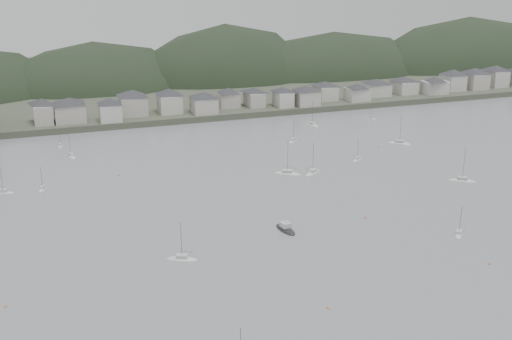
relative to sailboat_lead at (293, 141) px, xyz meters
name	(u,v)px	position (x,y,z in m)	size (l,w,h in m)	color
ground	(367,290)	(-34.60, -123.65, -0.18)	(900.00, 900.00, 0.00)	slate
far_shore_land	(143,79)	(-34.60, 171.35, 1.32)	(900.00, 250.00, 3.00)	#383D2D
forested_ridge	(158,105)	(-29.77, 145.75, -11.47)	(851.55, 103.94, 102.57)	black
waterfront_town	(276,94)	(15.98, 59.69, 8.48)	(451.48, 28.46, 12.92)	#A29D94
sailboat_lead	(293,141)	(0.00, 0.00, 0.00)	(7.01, 6.50, 9.95)	beige
moored_fleet	(189,202)	(-59.60, -55.23, -0.01)	(266.62, 177.26, 13.73)	beige
motor_launch_far	(286,229)	(-39.19, -85.84, 0.10)	(4.54, 9.45, 4.15)	black
mooring_buoys	(282,203)	(-32.11, -66.31, -0.03)	(181.16, 138.57, 0.70)	#CC7644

